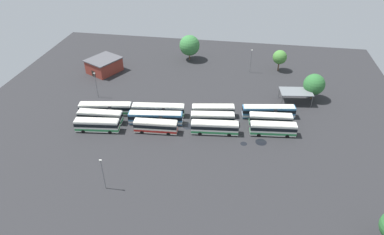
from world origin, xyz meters
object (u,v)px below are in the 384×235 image
at_px(maintenance_shelter, 296,92).
at_px(lamp_post_far_corner, 251,60).
at_px(bus_row3_slot0, 106,108).
at_px(tree_north_edge, 190,45).
at_px(tree_east_edge, 280,57).
at_px(lamp_post_near_entrance, 103,173).
at_px(bus_row0_slot2, 273,129).
at_px(bus_row0_slot0, 269,111).
at_px(bus_row2_slot1, 156,118).
at_px(bus_row1_slot2, 215,127).
at_px(bus_row3_slot2, 97,125).
at_px(lamp_post_mid_lot, 96,84).
at_px(bus_row1_slot1, 213,118).
at_px(bus_row2_slot0, 159,110).
at_px(bus_row3_slot1, 100,116).
at_px(bus_row2_slot2, 156,126).
at_px(tree_northwest, 314,84).
at_px(bus_row0_slot1, 270,120).
at_px(depot_building, 104,65).
at_px(bus_row1_slot0, 213,111).

bearing_deg(maintenance_shelter, lamp_post_far_corner, -52.92).
relative_size(bus_row3_slot0, tree_north_edge, 1.58).
bearing_deg(lamp_post_far_corner, tree_east_edge, -161.57).
relative_size(lamp_post_near_entrance, tree_east_edge, 1.07).
bearing_deg(bus_row0_slot2, bus_row0_slot0, -83.80).
bearing_deg(bus_row0_slot0, bus_row0_slot2, 96.20).
relative_size(bus_row2_slot1, lamp_post_far_corner, 1.76).
xyz_separation_m(bus_row1_slot2, bus_row3_slot2, (30.73, 3.88, -0.00)).
bearing_deg(lamp_post_mid_lot, bus_row3_slot2, 112.06).
bearing_deg(maintenance_shelter, bus_row1_slot1, 33.63).
bearing_deg(bus_row2_slot0, bus_row3_slot1, 21.20).
height_order(bus_row0_slot2, bus_row3_slot0, same).
relative_size(bus_row2_slot2, tree_east_edge, 1.53).
bearing_deg(tree_north_edge, bus_row2_slot1, 87.29).
bearing_deg(lamp_post_near_entrance, tree_northwest, -136.54).
height_order(lamp_post_far_corner, lamp_post_near_entrance, lamp_post_far_corner).
height_order(bus_row2_slot0, tree_northwest, tree_northwest).
height_order(lamp_post_mid_lot, tree_east_edge, lamp_post_mid_lot).
distance_m(bus_row0_slot2, maintenance_shelter, 19.09).
xyz_separation_m(bus_row2_slot0, bus_row2_slot1, (-0.23, 3.99, 0.00)).
bearing_deg(maintenance_shelter, bus_row0_slot2, 68.06).
bearing_deg(bus_row2_slot2, bus_row0_slot1, -164.97).
bearing_deg(depot_building, bus_row2_slot0, 136.57).
relative_size(bus_row2_slot0, bus_row2_slot1, 1.00).
bearing_deg(bus_row3_slot0, bus_row1_slot1, 179.69).
xyz_separation_m(bus_row2_slot0, tree_east_edge, (-34.81, -35.02, 3.19)).
distance_m(bus_row0_slot2, tree_east_edge, 39.33).
xyz_separation_m(bus_row0_slot2, bus_row1_slot2, (15.02, 1.88, 0.00)).
relative_size(bus_row2_slot0, bus_row2_slot2, 1.29).
height_order(bus_row0_slot0, bus_row3_slot1, same).
distance_m(bus_row2_slot2, lamp_post_mid_lot, 26.80).
bearing_deg(lamp_post_far_corner, tree_northwest, 141.14).
height_order(bus_row0_slot1, tree_east_edge, tree_east_edge).
relative_size(bus_row0_slot2, bus_row1_slot1, 1.01).
distance_m(depot_building, tree_north_edge, 31.71).
height_order(bus_row1_slot2, bus_row2_slot2, same).
height_order(bus_row3_slot2, lamp_post_near_entrance, lamp_post_near_entrance).
bearing_deg(tree_north_edge, lamp_post_mid_lot, 54.14).
bearing_deg(lamp_post_mid_lot, bus_row3_slot0, 124.86).
xyz_separation_m(bus_row3_slot0, lamp_post_far_corner, (-39.94, -33.38, 2.78)).
height_order(bus_row2_slot0, lamp_post_near_entrance, lamp_post_near_entrance).
bearing_deg(tree_east_edge, bus_row0_slot1, 83.77).
bearing_deg(tree_northwest, bus_row0_slot0, 42.60).
height_order(bus_row1_slot1, bus_row3_slot0, same).
xyz_separation_m(bus_row1_slot0, depot_building, (40.75, -22.12, 0.61)).
bearing_deg(lamp_post_mid_lot, bus_row1_slot1, 166.51).
distance_m(lamp_post_mid_lot, tree_north_edge, 39.70).
relative_size(bus_row0_slot2, bus_row3_slot0, 0.81).
bearing_deg(tree_northwest, bus_row3_slot2, 24.29).
relative_size(bus_row2_slot0, bus_row3_slot0, 1.00).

